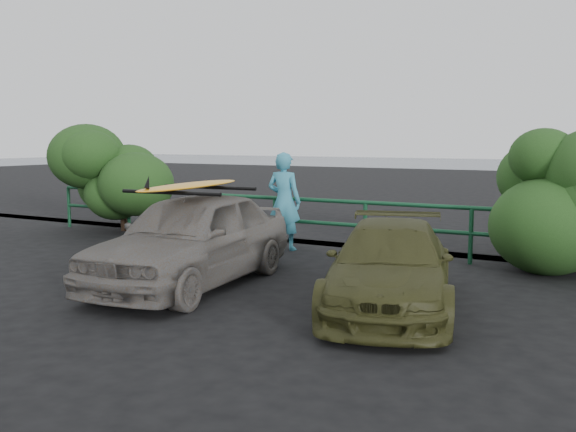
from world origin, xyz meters
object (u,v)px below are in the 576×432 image
object	(u,v)px
guardrail	(318,224)
man	(284,201)
sedan	(192,239)
olive_vehicle	(390,266)
surfboard	(191,185)

from	to	relation	value
guardrail	man	world-z (taller)	man
sedan	olive_vehicle	size ratio (longest dim) A/B	1.09
sedan	man	xyz separation A→B (m)	(-0.32, 3.40, 0.26)
olive_vehicle	man	world-z (taller)	man
sedan	surfboard	distance (m)	0.80
guardrail	surfboard	distance (m)	3.83
surfboard	olive_vehicle	bearing A→B (deg)	-2.57
man	sedan	bearing A→B (deg)	93.82
olive_vehicle	surfboard	bearing A→B (deg)	166.66
man	surfboard	size ratio (longest dim) A/B	0.74
guardrail	olive_vehicle	xyz separation A→B (m)	(2.78, -3.50, 0.04)
guardrail	man	size ratio (longest dim) A/B	7.20
olive_vehicle	surfboard	world-z (taller)	surfboard
guardrail	olive_vehicle	bearing A→B (deg)	-51.48
olive_vehicle	man	xyz separation A→B (m)	(-3.40, 3.22, 0.42)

